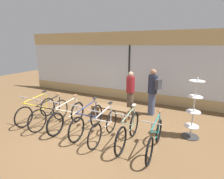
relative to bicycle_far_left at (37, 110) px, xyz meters
name	(u,v)px	position (x,y,z in m)	size (l,w,h in m)	color
ground_plane	(89,131)	(2.05, 0.17, -0.39)	(24.00, 24.00, 0.00)	brown
shop_back_wall	(129,66)	(2.05, 3.72, 1.25)	(12.00, 0.08, 3.20)	tan
bicycle_far_left	(37,110)	(0.00, 0.00, 0.00)	(0.46, 1.73, 1.03)	black
bicycle_left	(50,114)	(0.66, -0.03, 0.02)	(0.46, 1.77, 1.05)	black
bicycle_center_left	(68,117)	(1.32, 0.05, 0.00)	(0.46, 1.79, 1.04)	black
bicycle_center	(88,121)	(2.09, 0.05, 0.01)	(0.46, 1.81, 1.05)	black
bicycle_center_right	(104,127)	(2.72, -0.06, 0.00)	(0.46, 1.69, 1.03)	black
bicycle_right	(128,131)	(3.42, 0.01, 0.01)	(0.46, 1.75, 1.05)	black
bicycle_far_right	(155,138)	(4.14, -0.03, -0.02)	(0.46, 1.70, 1.01)	black
accessory_rack	(193,114)	(4.95, 1.15, 0.34)	(0.48, 0.48, 1.79)	#333333
display_bench	(111,109)	(2.24, 1.35, -0.03)	(1.40, 0.44, 0.43)	brown
customer_near_rack	(130,91)	(2.61, 2.36, 0.45)	(0.45, 0.45, 1.61)	brown
customer_by_window	(153,91)	(3.51, 2.32, 0.57)	(0.56, 0.45, 1.77)	#424C6B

